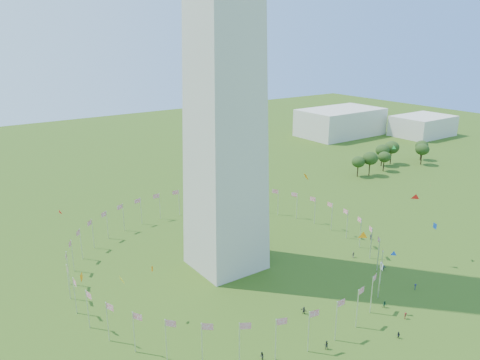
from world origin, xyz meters
name	(u,v)px	position (x,y,z in m)	size (l,w,h in m)	color
flag_ring	(226,249)	(0.00, 50.00, 4.50)	(80.24, 80.24, 9.00)	silver
gov_building_east_a	(340,122)	(150.00, 150.00, 8.00)	(50.00, 30.00, 16.00)	beige
gov_building_east_b	(423,126)	(190.00, 120.00, 6.00)	(35.00, 25.00, 12.00)	beige
crowd	(390,324)	(12.67, 6.33, 0.84)	(82.90, 79.20, 1.90)	gray
kites_aloft	(351,215)	(18.22, 23.83, 18.68)	(104.11, 68.98, 41.78)	orange
tree_line_east	(391,157)	(115.18, 85.37, 4.98)	(53.05, 15.86, 10.89)	#2C4A18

